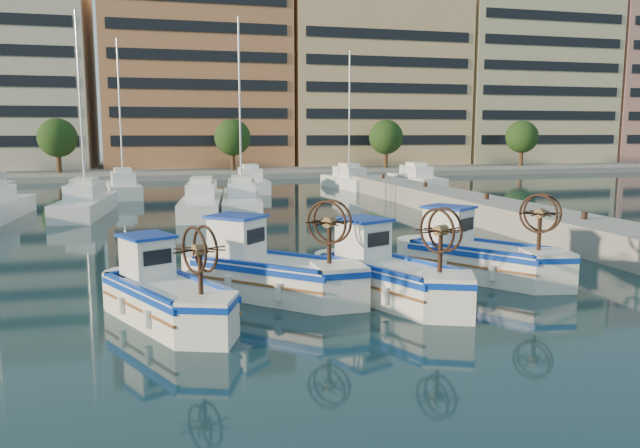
{
  "coord_description": "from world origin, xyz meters",
  "views": [
    {
      "loc": [
        -4.06,
        -16.03,
        4.78
      ],
      "look_at": [
        1.51,
        5.44,
        1.5
      ],
      "focal_mm": 35.0,
      "sensor_mm": 36.0,
      "label": 1
    }
  ],
  "objects": [
    {
      "name": "yacht_marina",
      "position": [
        -2.92,
        27.28,
        0.53
      ],
      "size": [
        37.34,
        24.36,
        11.5
      ],
      "color": "white",
      "rests_on": "ground"
    },
    {
      "name": "fishing_boat_c",
      "position": [
        2.18,
        0.35,
        0.79
      ],
      "size": [
        3.42,
        4.75,
        2.86
      ],
      "rotation": [
        0.0,
        0.0,
        0.4
      ],
      "color": "white",
      "rests_on": "ground"
    },
    {
      "name": "fishing_boat_a",
      "position": [
        -4.0,
        -0.2,
        0.74
      ],
      "size": [
        3.34,
        4.45,
        2.68
      ],
      "rotation": [
        0.0,
        0.0,
        0.44
      ],
      "color": "white",
      "rests_on": "ground"
    },
    {
      "name": "fishing_boat_b",
      "position": [
        -1.07,
        1.56,
        0.82
      ],
      "size": [
        4.61,
        4.53,
        2.96
      ],
      "rotation": [
        0.0,
        0.0,
        0.81
      ],
      "color": "white",
      "rests_on": "ground"
    },
    {
      "name": "ground",
      "position": [
        0.0,
        0.0,
        0.0
      ],
      "size": [
        300.0,
        300.0,
        0.0
      ],
      "primitive_type": "plane",
      "color": "#17323C",
      "rests_on": "ground"
    },
    {
      "name": "quay",
      "position": [
        13.0,
        8.0,
        0.6
      ],
      "size": [
        3.0,
        60.0,
        1.2
      ],
      "primitive_type": "cube",
      "color": "gray",
      "rests_on": "ground"
    },
    {
      "name": "fishing_boat_d",
      "position": [
        6.0,
        2.13,
        0.81
      ],
      "size": [
        4.16,
        4.76,
        2.93
      ],
      "rotation": [
        0.0,
        0.0,
        0.62
      ],
      "color": "white",
      "rests_on": "ground"
    },
    {
      "name": "waterfront",
      "position": [
        9.23,
        65.04,
        11.1
      ],
      "size": [
        180.0,
        40.0,
        25.6
      ],
      "color": "gray",
      "rests_on": "ground"
    }
  ]
}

